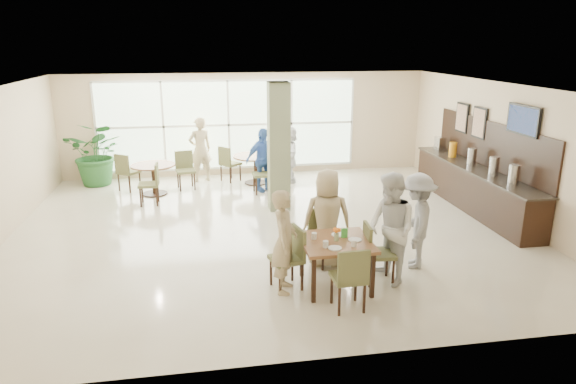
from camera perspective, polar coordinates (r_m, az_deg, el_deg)
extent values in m
plane|color=beige|center=(10.37, -2.20, -4.02)|extent=(10.00, 10.00, 0.00)
plane|color=white|center=(9.75, -2.38, 11.58)|extent=(10.00, 10.00, 0.00)
plane|color=beige|center=(14.36, -4.61, 7.51)|extent=(10.00, 0.00, 10.00)
plane|color=beige|center=(5.73, 3.54, -6.48)|extent=(10.00, 0.00, 10.00)
plane|color=beige|center=(11.69, 22.89, 4.18)|extent=(0.00, 9.00, 9.00)
plane|color=silver|center=(14.30, -6.61, 7.41)|extent=(7.00, 0.00, 7.00)
cube|color=#777F58|center=(11.18, -1.04, 4.98)|extent=(0.45, 0.45, 2.80)
cube|color=brown|center=(7.77, 5.39, -5.58)|extent=(1.04, 1.04, 0.05)
cube|color=black|center=(7.44, 2.86, -9.74)|extent=(0.06, 0.06, 0.70)
cube|color=black|center=(7.66, 9.38, -9.14)|extent=(0.06, 0.06, 0.70)
cube|color=black|center=(8.21, 1.55, -7.08)|extent=(0.06, 0.06, 0.70)
cube|color=black|center=(8.42, 7.46, -6.62)|extent=(0.06, 0.06, 0.70)
cylinder|color=brown|center=(12.85, -14.78, 2.90)|extent=(1.07, 1.07, 0.04)
cylinder|color=black|center=(12.94, -14.66, 1.28)|extent=(0.10, 0.10, 0.71)
cylinder|color=black|center=(13.03, -14.55, -0.16)|extent=(0.60, 0.60, 0.03)
cylinder|color=brown|center=(13.45, -3.63, 4.00)|extent=(1.18, 1.18, 0.04)
cylinder|color=black|center=(13.53, -3.61, 2.45)|extent=(0.10, 0.10, 0.71)
cylinder|color=black|center=(13.62, -3.58, 1.06)|extent=(0.60, 0.60, 0.03)
cylinder|color=white|center=(7.56, 7.35, -5.66)|extent=(0.08, 0.08, 0.10)
cylinder|color=white|center=(7.78, 2.92, -4.90)|extent=(0.08, 0.08, 0.10)
cylinder|color=white|center=(7.48, 4.20, -5.81)|extent=(0.08, 0.08, 0.10)
cylinder|color=white|center=(7.47, 5.22, -6.22)|extent=(0.20, 0.20, 0.01)
cylinder|color=white|center=(7.97, 5.57, -4.73)|extent=(0.20, 0.20, 0.01)
cylinder|color=white|center=(7.80, 7.43, -5.28)|extent=(0.20, 0.20, 0.01)
cylinder|color=#99B27F|center=(7.74, 5.41, -4.99)|extent=(0.07, 0.07, 0.12)
sphere|color=orange|center=(7.70, 5.64, -4.22)|extent=(0.07, 0.07, 0.07)
sphere|color=orange|center=(7.72, 5.27, -4.17)|extent=(0.07, 0.07, 0.07)
sphere|color=orange|center=(7.67, 5.37, -4.31)|extent=(0.07, 0.07, 0.07)
cube|color=green|center=(7.86, 6.28, -4.55)|extent=(0.10, 0.03, 0.15)
cube|color=black|center=(12.15, 19.89, 0.31)|extent=(0.60, 4.60, 0.90)
cube|color=black|center=(12.04, 20.11, 2.46)|extent=(0.64, 4.70, 0.04)
cube|color=black|center=(12.08, 21.56, 4.93)|extent=(0.04, 4.60, 1.00)
cylinder|color=silver|center=(10.83, 23.79, 1.77)|extent=(0.20, 0.20, 0.40)
cylinder|color=silver|center=(11.41, 21.91, 2.67)|extent=(0.20, 0.20, 0.40)
cylinder|color=silver|center=(12.16, 19.75, 3.69)|extent=(0.20, 0.20, 0.40)
cylinder|color=orange|center=(12.94, 17.84, 4.51)|extent=(0.18, 0.18, 0.36)
cube|color=silver|center=(13.55, 16.51, 5.13)|extent=(0.18, 0.30, 0.36)
cube|color=black|center=(11.04, 24.70, 7.28)|extent=(0.06, 1.00, 0.58)
cube|color=#7F99CC|center=(11.02, 24.59, 7.28)|extent=(0.01, 0.92, 0.50)
cube|color=black|center=(12.43, 20.50, 7.22)|extent=(0.04, 0.55, 0.70)
cube|color=brown|center=(12.41, 20.40, 7.22)|extent=(0.01, 0.47, 0.62)
cube|color=black|center=(13.12, 18.79, 7.82)|extent=(0.04, 0.55, 0.70)
cube|color=brown|center=(13.11, 18.69, 7.82)|extent=(0.01, 0.47, 0.62)
imported|color=#255D29|center=(14.15, -20.40, 4.03)|extent=(1.83, 1.83, 1.66)
imported|color=tan|center=(7.59, -0.41, -5.52)|extent=(0.51, 0.65, 1.58)
imported|color=tan|center=(8.47, 4.36, -2.93)|extent=(0.86, 0.54, 1.65)
imported|color=white|center=(7.98, 11.31, -4.08)|extent=(0.82, 0.97, 1.75)
imported|color=#98989A|center=(8.67, 14.10, -3.13)|extent=(0.93, 1.18, 1.59)
imported|color=#406EC2|center=(12.73, -2.84, 3.59)|extent=(1.06, 0.87, 1.58)
imported|color=white|center=(13.59, 0.12, 4.24)|extent=(0.72, 1.43, 1.49)
imported|color=tan|center=(13.80, -9.73, 4.67)|extent=(0.73, 0.60, 1.72)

